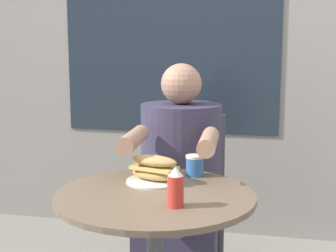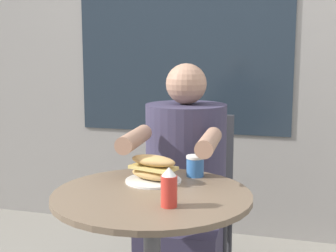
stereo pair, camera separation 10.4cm
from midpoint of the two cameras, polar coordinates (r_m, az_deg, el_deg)
The scene contains 7 objects.
storefront_wall at distance 3.06m, azimuth 4.48°, elevation 12.79°, with size 8.00×0.09×2.80m.
cafe_table at distance 1.68m, azimuth -3.37°, elevation -14.57°, with size 0.69×0.69×0.73m.
diner_chair at distance 2.51m, azimuth 1.59°, elevation -6.70°, with size 0.40×0.40×0.87m.
seated_diner at distance 2.19m, azimuth 0.05°, elevation -9.85°, with size 0.40×0.68×1.15m.
sandwich_on_plate at distance 1.73m, azimuth -3.42°, elevation -5.43°, with size 0.21×0.21×0.10m.
drink_cup at distance 1.81m, azimuth 1.63°, elevation -4.85°, with size 0.07×0.07×0.08m.
condiment_bottle at distance 1.46m, azimuth -1.14°, elevation -7.52°, with size 0.05×0.05×0.13m.
Camera 1 is at (0.37, -1.49, 1.21)m, focal length 50.00 mm.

